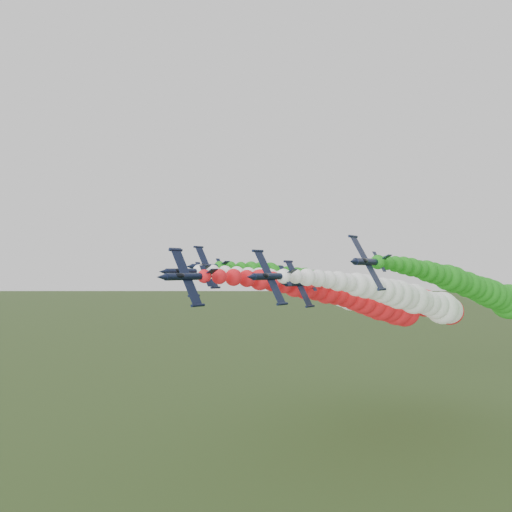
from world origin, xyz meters
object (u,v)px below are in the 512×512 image
object	(u,v)px
jet_outer_right	(482,291)
jet_trail	(418,302)
jet_inner_right	(412,299)
jet_outer_left	(346,289)
jet_inner_left	(346,295)
jet_lead	(366,301)

from	to	relation	value
jet_outer_right	jet_trail	world-z (taller)	jet_outer_right
jet_inner_right	jet_outer_left	distance (m)	29.91
jet_outer_left	jet_trail	size ratio (longest dim) A/B	1.00
jet_inner_left	jet_inner_right	world-z (taller)	jet_inner_left
jet_lead	jet_trail	distance (m)	27.63
jet_inner_left	jet_outer_right	size ratio (longest dim) A/B	1.00
jet_lead	jet_inner_right	size ratio (longest dim) A/B	1.01
jet_inner_left	jet_trail	distance (m)	22.52
jet_outer_left	jet_outer_right	bearing A→B (deg)	-1.83
jet_lead	jet_inner_left	size ratio (longest dim) A/B	0.99
jet_outer_left	jet_lead	bearing A→B (deg)	-52.17
jet_trail	jet_inner_left	bearing A→B (deg)	-131.64
jet_lead	jet_inner_right	bearing A→B (deg)	48.67
jet_inner_right	jet_trail	xyz separation A→B (m)	(-4.89, 17.64, -1.76)
jet_lead	jet_inner_right	xyz separation A→B (m)	(8.54, 9.71, 0.36)
jet_lead	jet_inner_left	bearing A→B (deg)	136.72
jet_lead	jet_trail	bearing A→B (deg)	82.42
jet_inner_left	jet_lead	bearing A→B (deg)	-43.28
jet_inner_left	jet_outer_left	distance (m)	14.44
jet_lead	jet_trail	world-z (taller)	jet_lead
jet_inner_left	jet_inner_right	xyz separation A→B (m)	(19.79, -0.89, -0.37)
jet_inner_left	jet_inner_right	size ratio (longest dim) A/B	1.01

